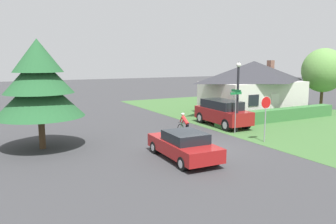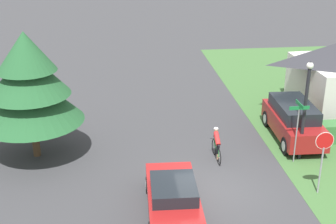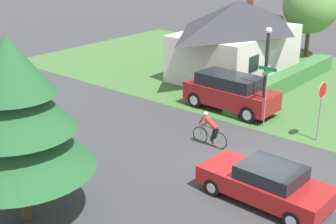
{
  "view_description": "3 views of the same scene",
  "coord_description": "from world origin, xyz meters",
  "px_view_note": "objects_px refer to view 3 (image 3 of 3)",
  "views": [
    {
      "loc": [
        -9.44,
        -14.26,
        4.67
      ],
      "look_at": [
        -0.29,
        2.81,
        1.65
      ],
      "focal_mm": 35.0,
      "sensor_mm": 36.0,
      "label": 1
    },
    {
      "loc": [
        -3.43,
        -15.81,
        10.12
      ],
      "look_at": [
        -1.18,
        4.07,
        1.89
      ],
      "focal_mm": 50.0,
      "sensor_mm": 36.0,
      "label": 2
    },
    {
      "loc": [
        -14.17,
        -7.48,
        8.34
      ],
      "look_at": [
        -0.49,
        3.94,
        1.65
      ],
      "focal_mm": 50.0,
      "sensor_mm": 36.0,
      "label": 3
    }
  ],
  "objects_px": {
    "sedan_left_lane": "(266,183)",
    "conifer_tall_near": "(15,115)",
    "parked_suv_right": "(230,92)",
    "street_name_sign": "(266,86)",
    "cyclist": "(210,130)",
    "street_lamp": "(266,68)",
    "stop_sign": "(322,99)",
    "cottage_house": "(237,36)",
    "deciduous_tree_right": "(311,4)"
  },
  "relations": [
    {
      "from": "sedan_left_lane",
      "to": "street_name_sign",
      "type": "relative_size",
      "value": 1.56
    },
    {
      "from": "parked_suv_right",
      "to": "street_lamp",
      "type": "distance_m",
      "value": 2.75
    },
    {
      "from": "sedan_left_lane",
      "to": "parked_suv_right",
      "type": "bearing_deg",
      "value": -47.5
    },
    {
      "from": "conifer_tall_near",
      "to": "deciduous_tree_right",
      "type": "xyz_separation_m",
      "value": [
        25.85,
        2.41,
        0.3
      ]
    },
    {
      "from": "cyclist",
      "to": "deciduous_tree_right",
      "type": "relative_size",
      "value": 0.29
    },
    {
      "from": "street_lamp",
      "to": "street_name_sign",
      "type": "distance_m",
      "value": 0.85
    },
    {
      "from": "parked_suv_right",
      "to": "cottage_house",
      "type": "bearing_deg",
      "value": -58.28
    },
    {
      "from": "parked_suv_right",
      "to": "stop_sign",
      "type": "distance_m",
      "value": 5.14
    },
    {
      "from": "sedan_left_lane",
      "to": "cyclist",
      "type": "distance_m",
      "value": 4.71
    },
    {
      "from": "street_name_sign",
      "to": "cyclist",
      "type": "bearing_deg",
      "value": 168.67
    },
    {
      "from": "sedan_left_lane",
      "to": "deciduous_tree_right",
      "type": "relative_size",
      "value": 0.76
    },
    {
      "from": "street_lamp",
      "to": "stop_sign",
      "type": "bearing_deg",
      "value": -96.72
    },
    {
      "from": "sedan_left_lane",
      "to": "stop_sign",
      "type": "height_order",
      "value": "stop_sign"
    },
    {
      "from": "cottage_house",
      "to": "parked_suv_right",
      "type": "height_order",
      "value": "cottage_house"
    },
    {
      "from": "parked_suv_right",
      "to": "street_name_sign",
      "type": "distance_m",
      "value": 2.72
    },
    {
      "from": "cyclist",
      "to": "sedan_left_lane",
      "type": "bearing_deg",
      "value": 146.82
    },
    {
      "from": "parked_suv_right",
      "to": "conifer_tall_near",
      "type": "bearing_deg",
      "value": 93.96
    },
    {
      "from": "street_name_sign",
      "to": "parked_suv_right",
      "type": "bearing_deg",
      "value": 71.61
    },
    {
      "from": "conifer_tall_near",
      "to": "deciduous_tree_right",
      "type": "bearing_deg",
      "value": 5.32
    },
    {
      "from": "street_lamp",
      "to": "cyclist",
      "type": "bearing_deg",
      "value": 174.06
    },
    {
      "from": "conifer_tall_near",
      "to": "street_lamp",
      "type": "bearing_deg",
      "value": -7.98
    },
    {
      "from": "deciduous_tree_right",
      "to": "cottage_house",
      "type": "bearing_deg",
      "value": 168.24
    },
    {
      "from": "cottage_house",
      "to": "conifer_tall_near",
      "type": "bearing_deg",
      "value": -170.38
    },
    {
      "from": "cottage_house",
      "to": "parked_suv_right",
      "type": "relative_size",
      "value": 2.01
    },
    {
      "from": "stop_sign",
      "to": "sedan_left_lane",
      "type": "bearing_deg",
      "value": 9.9
    },
    {
      "from": "street_lamp",
      "to": "conifer_tall_near",
      "type": "bearing_deg",
      "value": 172.02
    },
    {
      "from": "cottage_house",
      "to": "street_lamp",
      "type": "distance_m",
      "value": 8.62
    },
    {
      "from": "street_name_sign",
      "to": "conifer_tall_near",
      "type": "relative_size",
      "value": 0.49
    },
    {
      "from": "sedan_left_lane",
      "to": "stop_sign",
      "type": "bearing_deg",
      "value": -81.14
    },
    {
      "from": "cyclist",
      "to": "stop_sign",
      "type": "bearing_deg",
      "value": -134.9
    },
    {
      "from": "sedan_left_lane",
      "to": "street_lamp",
      "type": "height_order",
      "value": "street_lamp"
    },
    {
      "from": "sedan_left_lane",
      "to": "parked_suv_right",
      "type": "distance_m",
      "value": 8.8
    },
    {
      "from": "cottage_house",
      "to": "cyclist",
      "type": "relative_size",
      "value": 5.62
    },
    {
      "from": "stop_sign",
      "to": "cottage_house",
      "type": "bearing_deg",
      "value": -125.93
    },
    {
      "from": "parked_suv_right",
      "to": "street_name_sign",
      "type": "bearing_deg",
      "value": 163.56
    },
    {
      "from": "street_lamp",
      "to": "deciduous_tree_right",
      "type": "bearing_deg",
      "value": 16.4
    },
    {
      "from": "sedan_left_lane",
      "to": "street_lamp",
      "type": "distance_m",
      "value": 7.5
    },
    {
      "from": "sedan_left_lane",
      "to": "conifer_tall_near",
      "type": "height_order",
      "value": "conifer_tall_near"
    },
    {
      "from": "deciduous_tree_right",
      "to": "sedan_left_lane",
      "type": "bearing_deg",
      "value": -159.12
    },
    {
      "from": "deciduous_tree_right",
      "to": "parked_suv_right",
      "type": "bearing_deg",
      "value": -171.67
    },
    {
      "from": "cyclist",
      "to": "street_lamp",
      "type": "bearing_deg",
      "value": -97.21
    },
    {
      "from": "stop_sign",
      "to": "conifer_tall_near",
      "type": "bearing_deg",
      "value": -18.38
    },
    {
      "from": "cottage_house",
      "to": "street_name_sign",
      "type": "distance_m",
      "value": 9.1
    },
    {
      "from": "street_lamp",
      "to": "cottage_house",
      "type": "bearing_deg",
      "value": 40.64
    },
    {
      "from": "cyclist",
      "to": "street_name_sign",
      "type": "height_order",
      "value": "street_name_sign"
    },
    {
      "from": "cyclist",
      "to": "street_name_sign",
      "type": "bearing_deg",
      "value": -102.6
    },
    {
      "from": "conifer_tall_near",
      "to": "deciduous_tree_right",
      "type": "distance_m",
      "value": 25.97
    },
    {
      "from": "sedan_left_lane",
      "to": "stop_sign",
      "type": "xyz_separation_m",
      "value": [
        5.93,
        0.71,
        1.21
      ]
    },
    {
      "from": "stop_sign",
      "to": "street_lamp",
      "type": "distance_m",
      "value": 3.01
    },
    {
      "from": "street_lamp",
      "to": "deciduous_tree_right",
      "type": "relative_size",
      "value": 0.79
    }
  ]
}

